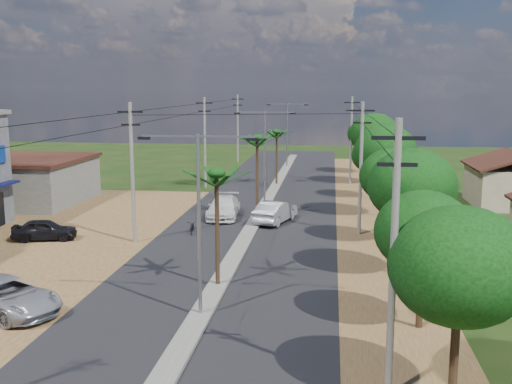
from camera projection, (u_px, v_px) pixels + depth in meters
The scene contains 31 objects.
ground at pixel (201, 317), 26.14m from camera, with size 160.00×160.00×0.00m, color black.
road at pixel (248, 234), 40.79m from camera, with size 12.00×110.00×0.04m, color black.
median at pixel (254, 224), 43.71m from camera, with size 1.00×90.00×0.18m, color #605E56.
dirt_shoulder_east at pixel (375, 238), 39.74m from camera, with size 5.00×90.00×0.03m, color brown.
low_shed at pixel (23, 180), 51.86m from camera, with size 10.40×10.40×3.95m.
tree_east_a at pixel (460, 266), 18.33m from camera, with size 4.40×4.40×6.37m.
tree_east_b at pixel (423, 232), 24.28m from camera, with size 4.00×4.00×5.83m.
tree_east_c at pixel (412, 186), 30.94m from camera, with size 4.60×4.60×6.83m.
tree_east_d at pixel (393, 176), 37.91m from camera, with size 4.20×4.20×6.13m.
tree_east_e at pixel (385, 152), 45.57m from camera, with size 4.80×4.80×7.14m.
tree_east_f at pixel (373, 155), 53.65m from camera, with size 3.80×3.80×5.52m.
tree_east_g at pixel (374, 134), 61.16m from camera, with size 5.00×5.00×7.38m.
tree_east_h at pixel (367, 134), 69.12m from camera, with size 4.40×4.40×6.52m.
palm_median_near at pixel (217, 178), 29.10m from camera, with size 2.00×2.00×6.15m.
palm_median_mid at pixel (257, 142), 44.67m from camera, with size 2.00×2.00×6.55m.
palm_median_far at pixel (277, 134), 60.42m from camera, with size 2.00×2.00×5.85m.
streetlight_near at pixel (199, 210), 25.32m from camera, with size 5.10×0.18×8.00m.
streetlight_mid at pixel (265, 150), 49.75m from camera, with size 5.10×0.18×8.00m.
streetlight_far at pixel (287, 129), 74.18m from camera, with size 5.10×0.18×8.00m.
utility_pole_w_b at pixel (132, 170), 37.91m from camera, with size 1.60×0.24×9.00m.
utility_pole_w_c at pixel (205, 140), 59.41m from camera, with size 1.60×0.24×9.00m.
utility_pole_w_d at pixel (238, 127), 79.94m from camera, with size 1.60×0.24×9.00m.
utility_pole_e_a at pixel (393, 256), 18.53m from camera, with size 1.60×0.24×9.00m.
utility_pole_e_b at pixel (361, 165), 40.03m from camera, with size 1.60×0.24×9.00m.
utility_pole_e_c at pixel (351, 138), 61.53m from camera, with size 1.60×0.24×9.00m.
car_silver_mid at pixel (275, 212), 44.23m from camera, with size 1.72×4.94×1.63m, color #96989E.
car_white_far at pixel (224, 208), 45.96m from camera, with size 2.22×5.47×1.59m, color silver.
car_parked_silver at pixel (7, 297), 26.43m from camera, with size 2.55×5.52×1.53m, color #96989E.
car_parked_dark at pixel (45, 230), 39.15m from camera, with size 1.64×4.08×1.39m, color black.
moto_rider_west_a at pixel (192, 228), 40.95m from camera, with size 0.59×1.68×0.88m, color black.
moto_rider_west_b at pixel (264, 181), 60.93m from camera, with size 0.48×1.70×1.02m, color black.
Camera 1 is at (5.52, -24.31, 9.89)m, focal length 42.00 mm.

